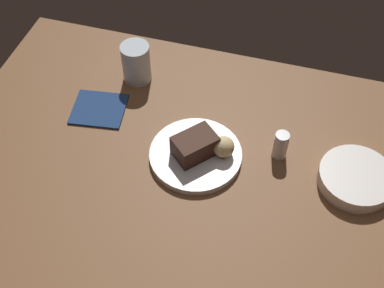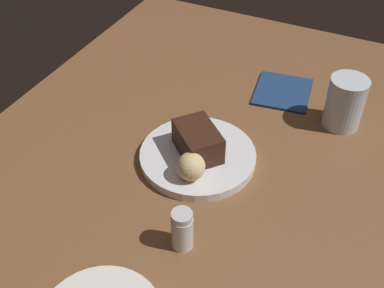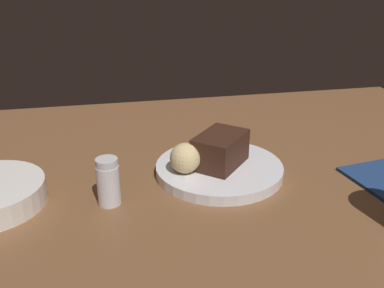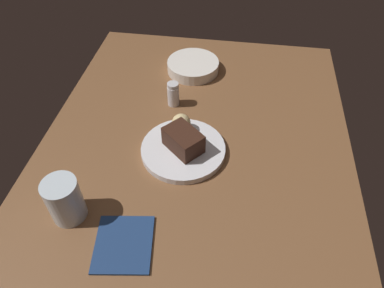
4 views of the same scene
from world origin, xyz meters
TOP-DOWN VIEW (x-y plane):
  - dining_table at (0.00, 0.00)cm, footprint 120.00×84.00cm
  - dessert_plate at (-1.30, -2.69)cm, footprint 22.32×22.32cm
  - chocolate_cake_slice at (-1.17, -2.58)cm, footprint 11.60×11.86cm
  - bread_roll at (-7.69, -4.27)cm, footprint 5.19×5.19cm
  - salt_shaker at (-20.54, -8.93)cm, footprint 3.55×3.55cm
  - water_glass at (21.60, -24.97)cm, footprint 7.75×7.75cm
  - folded_napkin at (27.23, -10.75)cm, footprint 15.13×13.97cm

SIDE VIEW (x-z plane):
  - dining_table at x=0.00cm, z-range 0.00..3.00cm
  - folded_napkin at x=27.23cm, z-range 3.00..3.60cm
  - dessert_plate at x=-1.30cm, z-range 3.00..4.78cm
  - salt_shaker at x=-20.54cm, z-range 2.95..10.56cm
  - bread_roll at x=-7.69cm, z-range 4.78..9.97cm
  - chocolate_cake_slice at x=-1.17cm, z-range 4.78..10.40cm
  - water_glass at x=21.60cm, z-range 3.00..14.00cm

